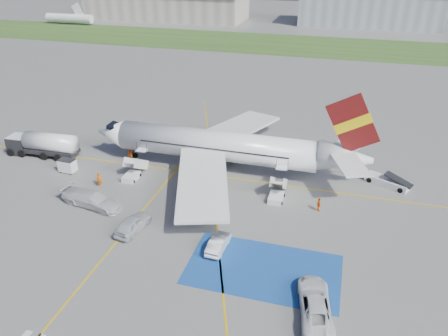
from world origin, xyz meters
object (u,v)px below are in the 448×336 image
(fuel_tanker, at_px, (43,146))
(van_white_b, at_px, (92,197))
(car_silver_a, at_px, (133,224))
(van_white_a, at_px, (315,302))
(car_silver_b, at_px, (218,243))
(airliner, at_px, (227,147))
(gpu_cart, at_px, (68,166))
(belt_loader, at_px, (388,182))

(fuel_tanker, bearing_deg, van_white_b, -38.41)
(car_silver_a, relative_size, van_white_a, 0.90)
(car_silver_b, bearing_deg, van_white_b, -9.93)
(car_silver_b, relative_size, van_white_a, 0.76)
(car_silver_a, relative_size, van_white_b, 0.82)
(airliner, height_order, car_silver_b, airliner)
(airliner, bearing_deg, fuel_tanker, -173.85)
(gpu_cart, distance_m, van_white_b, 9.83)
(car_silver_b, distance_m, van_white_a, 11.35)
(gpu_cart, height_order, car_silver_b, gpu_cart)
(fuel_tanker, bearing_deg, car_silver_a, -35.01)
(fuel_tanker, xyz_separation_m, car_silver_b, (29.52, -13.45, -0.76))
(belt_loader, bearing_deg, fuel_tanker, -149.97)
(belt_loader, relative_size, car_silver_b, 1.39)
(car_silver_a, distance_m, van_white_b, 7.33)
(van_white_a, bearing_deg, fuel_tanker, -36.91)
(fuel_tanker, relative_size, van_white_a, 1.88)
(gpu_cart, xyz_separation_m, van_white_a, (33.35, -15.67, 0.21))
(car_silver_a, height_order, van_white_b, van_white_b)
(van_white_b, bearing_deg, belt_loader, -56.46)
(fuel_tanker, distance_m, car_silver_b, 32.45)
(airliner, height_order, car_silver_a, airliner)
(belt_loader, xyz_separation_m, car_silver_b, (-16.48, -17.85, 0.26))
(belt_loader, xyz_separation_m, van_white_a, (-6.64, -23.49, 0.60))
(gpu_cart, height_order, van_white_a, van_white_a)
(belt_loader, distance_m, van_white_b, 35.53)
(fuel_tanker, distance_m, van_white_b, 16.67)
(car_silver_b, height_order, van_white_a, van_white_a)
(airliner, relative_size, fuel_tanker, 3.62)
(car_silver_a, xyz_separation_m, van_white_a, (19.27, -6.16, 0.19))
(gpu_cart, bearing_deg, van_white_b, -36.42)
(airliner, relative_size, gpu_cart, 16.31)
(gpu_cart, relative_size, car_silver_a, 0.46)
(van_white_b, bearing_deg, car_silver_a, -105.08)
(airliner, bearing_deg, gpu_cart, -162.65)
(fuel_tanker, xyz_separation_m, van_white_a, (39.37, -19.09, -0.43))
(airliner, height_order, van_white_a, airliner)
(fuel_tanker, xyz_separation_m, car_silver_a, (20.09, -12.93, -0.62))
(belt_loader, distance_m, car_silver_a, 31.17)
(van_white_a, bearing_deg, airliner, -69.36)
(fuel_tanker, distance_m, van_white_a, 43.75)
(fuel_tanker, bearing_deg, belt_loader, 3.21)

